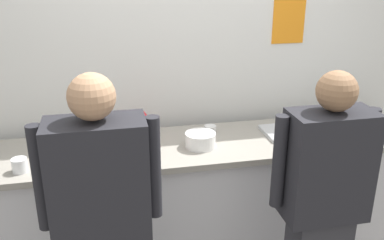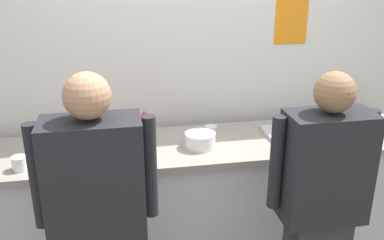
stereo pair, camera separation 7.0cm
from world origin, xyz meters
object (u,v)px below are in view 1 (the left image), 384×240
sheet_tray (293,131)px  squeeze_bottle_secondary (145,126)px  mixing_bowl_steel (357,122)px  chef_center (323,204)px  chefs_knife (88,159)px  ramekin_green_sauce (91,142)px  squeeze_bottle_primary (119,147)px  deli_cup (20,165)px  chef_near_left (103,226)px  ramekin_yellow_sauce (210,129)px  plate_stack_front (200,140)px

sheet_tray → squeeze_bottle_secondary: size_ratio=1.98×
squeeze_bottle_secondary → mixing_bowl_steel: bearing=-4.7°
chef_center → chefs_knife: chef_center is taller
squeeze_bottle_secondary → ramekin_green_sauce: (-0.36, -0.01, -0.08)m
squeeze_bottle_primary → deli_cup: 0.57m
mixing_bowl_steel → deli_cup: size_ratio=4.01×
chef_near_left → squeeze_bottle_primary: 0.59m
ramekin_yellow_sauce → chef_center: bearing=-65.5°
deli_cup → chefs_knife: size_ratio=0.33×
deli_cup → chefs_knife: (0.38, 0.08, -0.04)m
mixing_bowl_steel → ramekin_yellow_sauce: 1.05m
chef_near_left → squeeze_bottle_primary: (0.12, 0.56, 0.17)m
mixing_bowl_steel → ramekin_green_sauce: (-1.87, 0.12, -0.03)m
plate_stack_front → sheet_tray: bearing=7.5°
plate_stack_front → ramekin_yellow_sauce: size_ratio=2.38×
plate_stack_front → ramekin_green_sauce: 0.72m
chef_near_left → ramekin_yellow_sauce: bearing=49.4°
squeeze_bottle_secondary → ramekin_yellow_sauce: 0.47m
sheet_tray → deli_cup: 1.80m
chef_center → deli_cup: bearing=161.6°
chef_center → squeeze_bottle_secondary: chef_center is taller
sheet_tray → ramekin_yellow_sauce: bearing=166.6°
sheet_tray → squeeze_bottle_secondary: (-1.03, 0.09, 0.09)m
chef_center → deli_cup: size_ratio=17.57×
deli_cup → chef_center: bearing=-18.4°
squeeze_bottle_secondary → chef_near_left: bearing=-109.5°
chef_center → squeeze_bottle_primary: (-1.06, 0.56, 0.19)m
chef_center → deli_cup: (-1.63, 0.54, 0.14)m
plate_stack_front → squeeze_bottle_secondary: squeeze_bottle_secondary is taller
chef_near_left → sheet_tray: (1.34, 0.76, 0.08)m
ramekin_green_sauce → deli_cup: (-0.40, -0.30, 0.02)m
chef_near_left → ramekin_yellow_sauce: (0.77, 0.90, 0.09)m
plate_stack_front → mixing_bowl_steel: mixing_bowl_steel is taller
chef_near_left → deli_cup: bearing=129.8°
mixing_bowl_steel → sheet_tray: bearing=176.1°
mixing_bowl_steel → chefs_knife: (-1.88, -0.11, -0.05)m
sheet_tray → squeeze_bottle_primary: bearing=-170.6°
plate_stack_front → ramekin_green_sauce: bearing=166.1°
mixing_bowl_steel → ramekin_green_sauce: 1.87m
chef_near_left → chef_center: bearing=0.1°
squeeze_bottle_secondary → ramekin_yellow_sauce: (0.47, 0.04, -0.07)m
mixing_bowl_steel → ramekin_green_sauce: mixing_bowl_steel is taller
ramekin_green_sauce → chefs_knife: size_ratio=0.33×
plate_stack_front → chef_near_left: bearing=-133.9°
plate_stack_front → ramekin_green_sauce: plate_stack_front is taller
plate_stack_front → chef_center: bearing=-51.5°
sheet_tray → chefs_knife: (-1.41, -0.14, -0.01)m
ramekin_green_sauce → deli_cup: 0.50m
mixing_bowl_steel → plate_stack_front: bearing=-177.1°
chef_center → chefs_knife: bearing=153.7°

